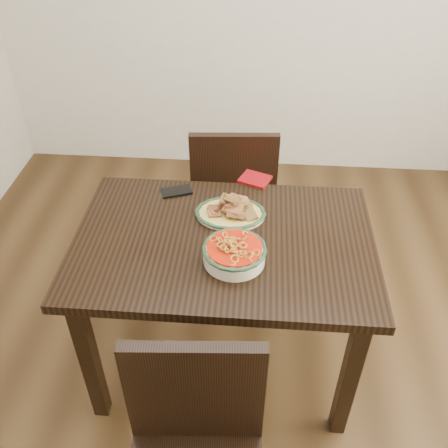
# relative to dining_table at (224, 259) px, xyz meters

# --- Properties ---
(floor) EXTENTS (3.50, 3.50, 0.00)m
(floor) POSITION_rel_dining_table_xyz_m (0.14, 0.02, -0.65)
(floor) COLOR #322110
(floor) RESTS_ON ground
(dining_table) EXTENTS (1.16, 0.77, 0.75)m
(dining_table) POSITION_rel_dining_table_xyz_m (0.00, 0.00, 0.00)
(dining_table) COLOR black
(dining_table) RESTS_ON ground
(chair_far) EXTENTS (0.45, 0.45, 0.89)m
(chair_far) POSITION_rel_dining_table_xyz_m (-0.00, 0.68, -0.15)
(chair_far) COLOR black
(chair_far) RESTS_ON ground
(fish_plate) EXTENTS (0.28, 0.22, 0.11)m
(fish_plate) POSITION_rel_dining_table_xyz_m (0.02, 0.15, 0.15)
(fish_plate) COLOR beige
(fish_plate) RESTS_ON dining_table
(noodle_bowl) EXTENTS (0.24, 0.24, 0.08)m
(noodle_bowl) POSITION_rel_dining_table_xyz_m (0.05, -0.11, 0.15)
(noodle_bowl) COLOR beige
(noodle_bowl) RESTS_ON dining_table
(smartphone) EXTENTS (0.15, 0.11, 0.01)m
(smartphone) POSITION_rel_dining_table_xyz_m (-0.23, 0.30, 0.11)
(smartphone) COLOR black
(smartphone) RESTS_ON dining_table
(napkin) EXTENTS (0.16, 0.15, 0.01)m
(napkin) POSITION_rel_dining_table_xyz_m (0.11, 0.42, 0.11)
(napkin) COLOR maroon
(napkin) RESTS_ON dining_table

